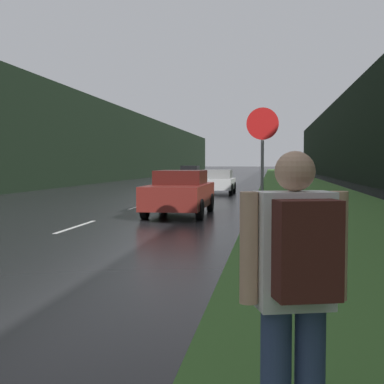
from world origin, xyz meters
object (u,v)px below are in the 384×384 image
hitchhiker_with_backpack (296,289)px  car_passing_far (217,182)px  car_passing_near (180,192)px  car_oncoming (190,174)px  stop_sign (262,157)px

hitchhiker_with_backpack → car_passing_far: hitchhiker_with_backpack is taller
car_passing_near → car_oncoming: bearing=-82.1°
car_oncoming → car_passing_near: bearing=-82.1°
stop_sign → car_passing_near: 6.09m
hitchhiker_with_backpack → car_passing_far: 27.44m
stop_sign → car_passing_near: (-2.81, 5.29, -1.12)m
stop_sign → car_passing_near: bearing=117.9°
hitchhiker_with_backpack → car_oncoming: (-7.64, 46.96, -0.27)m
stop_sign → hitchhiker_with_backpack: bearing=-88.0°
stop_sign → car_passing_far: size_ratio=0.73×
stop_sign → car_oncoming: bearing=101.0°
hitchhiker_with_backpack → car_passing_near: hitchhiker_with_backpack is taller
hitchhiker_with_backpack → car_oncoming: size_ratio=0.41×
car_passing_far → car_oncoming: bearing=-77.1°
stop_sign → car_oncoming: 38.34m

